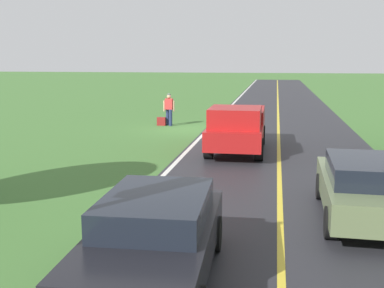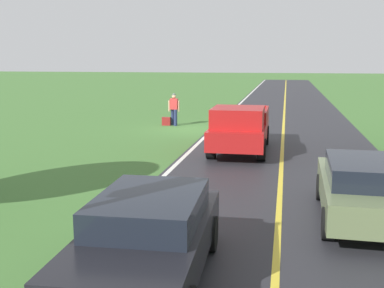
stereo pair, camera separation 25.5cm
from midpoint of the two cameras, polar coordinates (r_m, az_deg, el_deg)
name	(u,v)px [view 2 (the right image)]	position (r m, az deg, el deg)	size (l,w,h in m)	color
ground_plane	(190,129)	(24.37, 0.11, 1.79)	(200.00, 200.00, 0.00)	#427033
road_surface	(283,132)	(23.92, 11.20, 1.44)	(7.45, 120.00, 0.00)	#28282D
lane_edge_line	(212,130)	(24.17, 2.77, 1.72)	(0.16, 117.60, 0.00)	silver
lane_centre_line	(283,132)	(23.92, 11.20, 1.45)	(0.14, 117.60, 0.00)	gold
hitchhiker_walking	(174,107)	(25.68, -1.87, 4.42)	(0.62, 0.51, 1.75)	navy
suitcase_carried	(166,121)	(25.79, -2.81, 2.75)	(0.20, 0.46, 0.45)	maroon
pickup_truck_passing	(240,127)	(18.31, 6.17, 1.98)	(2.13, 5.41, 1.82)	#B21919
sedan_ahead_same_lane	(148,236)	(7.81, -4.33, -10.91)	(2.05, 4.46, 1.41)	black
sedan_mid_oncoming	(365,188)	(11.25, 20.67, -4.94)	(2.01, 4.44, 1.41)	#66754C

